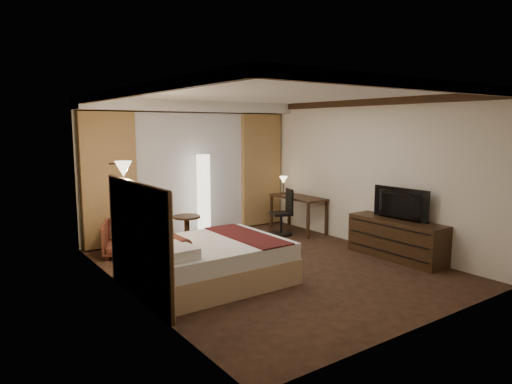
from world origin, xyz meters
TOP-DOWN VIEW (x-y plane):
  - floor at (0.00, 0.00)m, footprint 4.50×5.50m
  - ceiling at (0.00, 0.00)m, footprint 4.50×5.50m
  - back_wall at (0.00, 2.75)m, footprint 4.50×0.02m
  - left_wall at (-2.25, 0.00)m, footprint 0.02×5.50m
  - right_wall at (2.25, 0.00)m, footprint 0.02×5.50m
  - crown_molding at (0.00, 0.00)m, footprint 4.50×5.50m
  - soffit at (0.00, 2.50)m, footprint 4.50×0.50m
  - curtain_sheer at (0.00, 2.67)m, footprint 2.48×0.04m
  - curtain_left_drape at (-1.70, 2.61)m, footprint 1.00×0.14m
  - curtain_right_drape at (1.70, 2.61)m, footprint 1.00×0.14m
  - wall_sconce at (-2.09, 0.69)m, footprint 0.24×0.24m
  - bed at (-1.16, -0.12)m, footprint 2.06×1.61m
  - headboard at (-2.20, -0.12)m, footprint 0.12×1.91m
  - armchair at (-1.70, 1.91)m, footprint 0.88×0.86m
  - side_table at (-0.49, 1.96)m, footprint 0.51×0.51m
  - floor_lamp at (0.08, 2.32)m, footprint 0.35×0.35m
  - desk at (1.95, 1.61)m, footprint 0.55×1.30m
  - desk_lamp at (1.95, 2.11)m, footprint 0.18×0.18m
  - office_chair at (1.45, 1.56)m, footprint 0.58×0.58m
  - dresser at (2.00, -0.87)m, footprint 0.50×1.71m
  - television at (1.97, -0.87)m, footprint 0.64×1.06m

SIDE VIEW (x-z plane):
  - floor at x=0.00m, z-range -0.01..0.01m
  - side_table at x=-0.49m, z-range 0.00..0.56m
  - bed at x=-1.16m, z-range 0.00..0.60m
  - dresser at x=2.00m, z-range 0.00..0.67m
  - armchair at x=-1.70m, z-range 0.00..0.69m
  - desk at x=1.95m, z-range 0.00..0.75m
  - office_chair at x=1.45m, z-range 0.00..0.96m
  - headboard at x=-2.20m, z-range 0.00..1.50m
  - floor_lamp at x=0.08m, z-range 0.00..1.68m
  - desk_lamp at x=1.95m, z-range 0.75..1.09m
  - television at x=1.97m, z-range 0.90..1.03m
  - curtain_sheer at x=0.00m, z-range 0.02..2.48m
  - curtain_left_drape at x=-1.70m, z-range 0.02..2.48m
  - curtain_right_drape at x=1.70m, z-range 0.02..2.48m
  - back_wall at x=0.00m, z-range 0.00..2.70m
  - left_wall at x=-2.25m, z-range 0.00..2.70m
  - right_wall at x=2.25m, z-range 0.00..2.70m
  - wall_sconce at x=-2.09m, z-range 1.50..1.74m
  - soffit at x=0.00m, z-range 2.50..2.70m
  - crown_molding at x=0.00m, z-range 2.58..2.70m
  - ceiling at x=0.00m, z-range 2.70..2.71m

